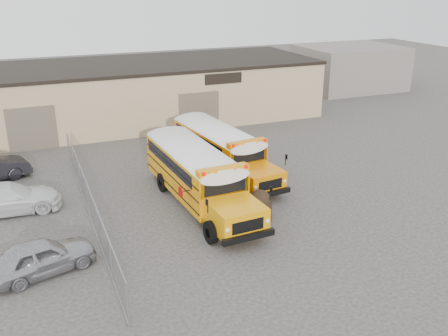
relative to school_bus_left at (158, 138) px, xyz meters
name	(u,v)px	position (x,y,z in m)	size (l,w,h in m)	color
ground	(226,222)	(0.85, -8.93, -1.74)	(120.00, 120.00, 0.00)	#353330
warehouse	(132,92)	(0.85, 11.06, 0.63)	(30.20, 10.20, 4.67)	tan
chainlink_fence	(89,201)	(-5.15, -5.93, -0.84)	(0.07, 18.07, 1.81)	gray
distant_building_right	(349,67)	(24.85, 15.07, 0.46)	(10.00, 8.00, 4.40)	gray
school_bus_left	(158,138)	(0.00, 0.00, 0.00)	(3.27, 10.44, 3.02)	#F89906
school_bus_right	(181,123)	(2.44, 3.08, -0.10)	(3.51, 9.91, 2.84)	orange
tarp_bundle	(260,204)	(2.52, -9.20, -0.98)	(1.15, 1.10, 1.50)	black
car_silver	(41,257)	(-7.62, -10.26, -1.02)	(1.70, 4.23, 1.44)	#A9A8AD
car_white	(7,198)	(-8.86, -3.78, -0.99)	(2.11, 5.18, 1.50)	silver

